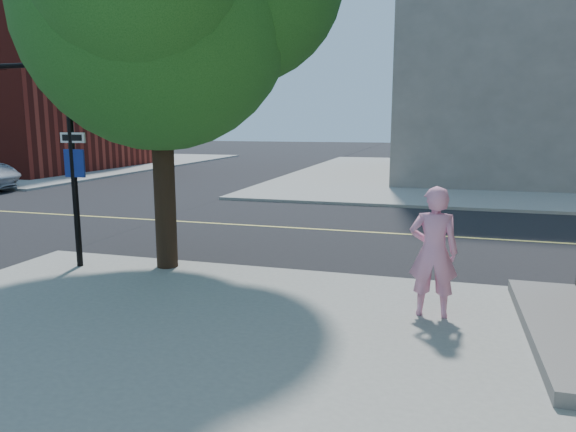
% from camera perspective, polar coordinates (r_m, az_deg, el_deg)
% --- Properties ---
extents(ground, '(140.00, 140.00, 0.00)m').
position_cam_1_polar(ground, '(12.41, -19.92, -4.36)').
color(ground, black).
rests_on(ground, ground).
extents(road_ew, '(140.00, 9.00, 0.01)m').
position_cam_1_polar(road_ew, '(16.17, -10.56, -0.65)').
color(road_ew, black).
rests_on(road_ew, ground).
extents(sidewalk_nw, '(26.00, 25.00, 0.12)m').
position_cam_1_polar(sidewalk_nw, '(43.50, -27.96, 5.07)').
color(sidewalk_nw, gray).
rests_on(sidewalk_nw, ground).
extents(sidewalk_ne, '(29.00, 25.00, 0.12)m').
position_cam_1_polar(sidewalk_ne, '(31.93, 27.55, 3.71)').
color(sidewalk_ne, gray).
rests_on(sidewalk_ne, ground).
extents(man_on_phone, '(0.72, 0.48, 1.94)m').
position_cam_1_polar(man_on_phone, '(8.05, 15.39, -3.75)').
color(man_on_phone, pink).
rests_on(man_on_phone, sidewalk_se).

